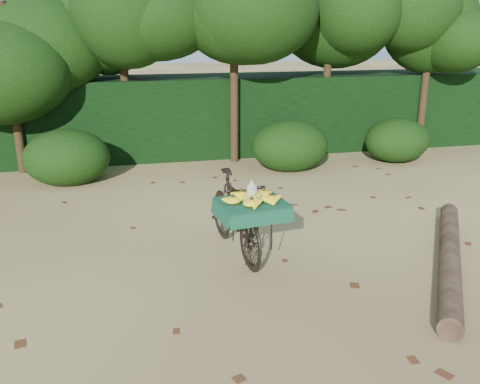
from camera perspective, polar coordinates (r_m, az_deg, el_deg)
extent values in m
plane|color=tan|center=(6.64, 5.06, -7.73)|extent=(80.00, 80.00, 0.00)
imported|color=black|center=(6.64, -0.57, -2.55)|extent=(0.73, 1.86, 1.09)
cube|color=black|center=(6.00, 1.35, -1.31)|extent=(0.45, 0.52, 0.03)
cube|color=#154F31|center=(5.99, 1.35, -1.15)|extent=(0.86, 0.74, 0.01)
ellipsoid|color=olive|center=(6.00, 2.03, -0.56)|extent=(0.10, 0.08, 0.11)
ellipsoid|color=olive|center=(6.03, 1.13, -0.46)|extent=(0.10, 0.08, 0.11)
ellipsoid|color=olive|center=(5.95, 0.68, -0.72)|extent=(0.10, 0.08, 0.11)
ellipsoid|color=olive|center=(5.92, 1.59, -0.83)|extent=(0.10, 0.08, 0.11)
cylinder|color=#EAE5C6|center=(5.97, 1.32, -0.14)|extent=(0.13, 0.13, 0.16)
cylinder|color=brown|center=(6.97, 22.48, -6.67)|extent=(2.22, 3.07, 0.26)
cube|color=black|center=(12.29, -4.08, 8.65)|extent=(26.00, 1.80, 1.80)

